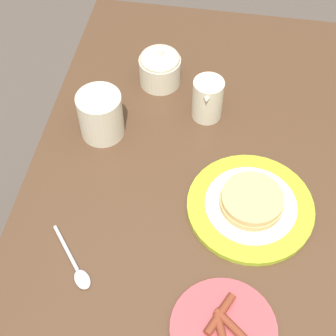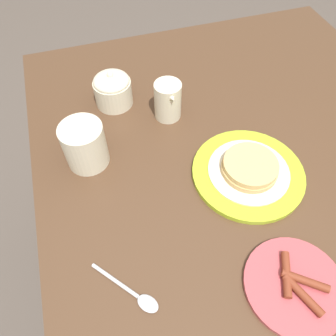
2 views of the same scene
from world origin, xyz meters
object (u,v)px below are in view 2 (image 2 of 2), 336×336
at_px(side_plate_bacon, 295,285).
at_px(spoon, 135,295).
at_px(sugar_bowl, 113,89).
at_px(creamer_pitcher, 168,100).
at_px(coffee_mug, 84,144).
at_px(pancake_plate, 249,171).

height_order(side_plate_bacon, spoon, side_plate_bacon).
relative_size(sugar_bowl, spoon, 0.80).
bearing_deg(creamer_pitcher, side_plate_bacon, -169.81).
bearing_deg(coffee_mug, pancake_plate, -114.47).
bearing_deg(creamer_pitcher, spoon, 155.51).
relative_size(coffee_mug, spoon, 1.07).
bearing_deg(pancake_plate, creamer_pitcher, 26.04).
height_order(creamer_pitcher, spoon, creamer_pitcher).
distance_m(pancake_plate, side_plate_bacon, 0.24).
distance_m(pancake_plate, sugar_bowl, 0.38).
relative_size(pancake_plate, creamer_pitcher, 2.25).
height_order(coffee_mug, spoon, coffee_mug).
height_order(coffee_mug, sugar_bowl, coffee_mug).
xyz_separation_m(creamer_pitcher, spoon, (-0.40, 0.18, -0.05)).
height_order(side_plate_bacon, coffee_mug, coffee_mug).
bearing_deg(spoon, pancake_plate, -59.33).
xyz_separation_m(coffee_mug, spoon, (-0.32, -0.03, -0.05)).
bearing_deg(side_plate_bacon, spoon, 75.75).
distance_m(creamer_pitcher, sugar_bowl, 0.14).
bearing_deg(spoon, sugar_bowl, -7.68).
height_order(pancake_plate, spoon, pancake_plate).
bearing_deg(pancake_plate, sugar_bowl, 36.19).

